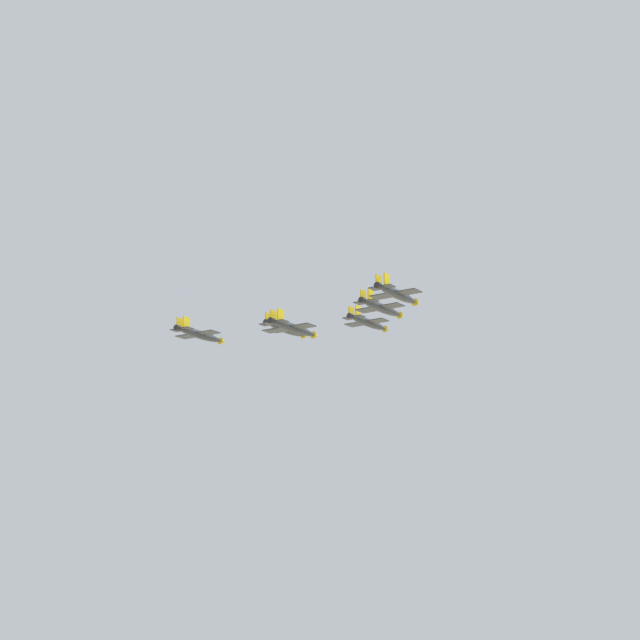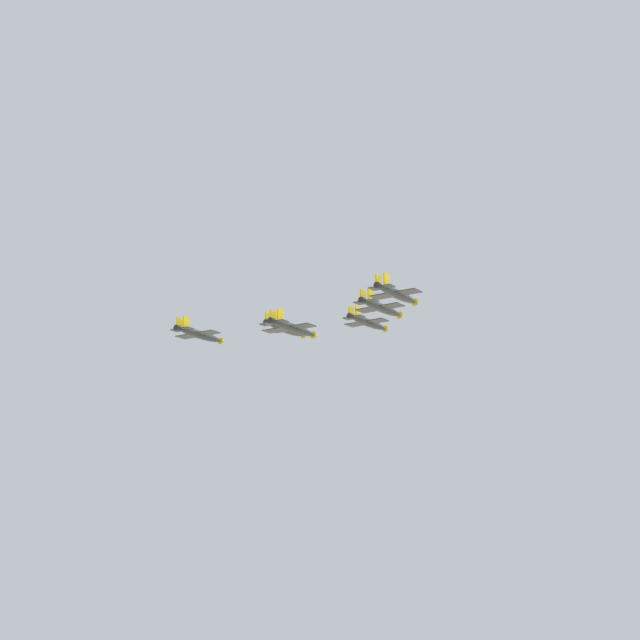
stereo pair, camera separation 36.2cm
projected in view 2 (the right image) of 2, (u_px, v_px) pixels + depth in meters
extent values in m
ellipsoid|color=#2D3338|center=(368.00, 323.00, 274.34)|extent=(8.86, 12.51, 1.76)
cone|color=gold|center=(387.00, 330.00, 280.41)|extent=(2.21, 2.29, 1.50)
ellipsoid|color=#334751|center=(376.00, 323.00, 276.90)|extent=(2.38, 2.69, 1.03)
cube|color=#2D3338|center=(367.00, 323.00, 273.77)|extent=(9.94, 7.91, 0.18)
cube|color=gold|center=(350.00, 325.00, 276.22)|extent=(2.10, 2.75, 0.21)
cube|color=gold|center=(384.00, 320.00, 271.34)|extent=(2.10, 2.75, 0.21)
cube|color=#2D3338|center=(354.00, 317.00, 269.76)|extent=(5.12, 4.35, 0.18)
cube|color=gold|center=(351.00, 313.00, 270.78)|extent=(1.25, 1.78, 2.55)
cube|color=gold|center=(358.00, 311.00, 269.80)|extent=(1.25, 1.78, 2.55)
cylinder|color=black|center=(350.00, 316.00, 268.57)|extent=(1.57, 1.49, 1.23)
ellipsoid|color=#2D3338|center=(286.00, 329.00, 268.85)|extent=(9.00, 12.12, 1.73)
cone|color=gold|center=(305.00, 336.00, 274.93)|extent=(2.19, 2.26, 1.47)
ellipsoid|color=#334751|center=(294.00, 329.00, 271.41)|extent=(2.37, 2.64, 1.01)
cube|color=#2D3338|center=(284.00, 329.00, 268.28)|extent=(9.69, 7.96, 0.17)
cube|color=gold|center=(268.00, 331.00, 270.59)|extent=(2.11, 2.67, 0.21)
cube|color=gold|center=(301.00, 326.00, 265.99)|extent=(2.11, 2.67, 0.21)
cube|color=#2D3338|center=(271.00, 324.00, 264.26)|extent=(5.01, 4.35, 0.17)
cube|color=gold|center=(268.00, 319.00, 265.25)|extent=(1.27, 1.72, 2.50)
cube|color=gold|center=(275.00, 318.00, 264.33)|extent=(1.27, 1.72, 2.50)
cylinder|color=black|center=(267.00, 322.00, 263.07)|extent=(1.54, 1.48, 1.21)
ellipsoid|color=#2D3338|center=(382.00, 308.00, 255.98)|extent=(9.18, 12.85, 1.82)
cone|color=gold|center=(402.00, 316.00, 262.25)|extent=(2.28, 2.36, 1.54)
ellipsoid|color=#334751|center=(390.00, 308.00, 258.62)|extent=(2.46, 2.77, 1.06)
cube|color=#2D3338|center=(380.00, 308.00, 255.39)|extent=(10.23, 8.18, 0.18)
cube|color=gold|center=(361.00, 311.00, 257.90)|extent=(2.17, 2.82, 0.22)
cube|color=gold|center=(399.00, 304.00, 252.90)|extent=(2.17, 2.82, 0.22)
cube|color=#2D3338|center=(366.00, 302.00, 251.24)|extent=(5.27, 4.49, 0.18)
cube|color=gold|center=(363.00, 297.00, 252.29)|extent=(1.30, 1.83, 2.62)
cube|color=gold|center=(371.00, 295.00, 251.29)|extent=(1.30, 1.83, 2.62)
cylinder|color=black|center=(362.00, 300.00, 250.02)|extent=(1.62, 1.54, 1.27)
ellipsoid|color=#2D3338|center=(200.00, 335.00, 263.40)|extent=(8.97, 12.51, 1.77)
cone|color=gold|center=(223.00, 342.00, 269.53)|extent=(2.22, 2.30, 1.50)
ellipsoid|color=#334751|center=(209.00, 335.00, 265.99)|extent=(2.40, 2.70, 1.03)
cube|color=#2D3338|center=(198.00, 335.00, 262.83)|extent=(9.96, 7.98, 0.18)
cube|color=gold|center=(182.00, 337.00, 265.27)|extent=(2.12, 2.75, 0.21)
cube|color=gold|center=(214.00, 332.00, 260.42)|extent=(2.12, 2.75, 0.21)
cube|color=#2D3338|center=(182.00, 329.00, 258.79)|extent=(5.14, 4.38, 0.18)
cube|color=gold|center=(180.00, 324.00, 259.81)|extent=(1.27, 1.78, 2.56)
cube|color=gold|center=(186.00, 323.00, 258.84)|extent=(1.27, 1.78, 2.56)
cylinder|color=black|center=(177.00, 328.00, 257.59)|extent=(1.57, 1.50, 1.24)
ellipsoid|color=#2D3338|center=(397.00, 294.00, 237.46)|extent=(9.28, 12.43, 1.78)
cone|color=gold|center=(417.00, 303.00, 243.72)|extent=(2.25, 2.32, 1.51)
ellipsoid|color=#334751|center=(405.00, 295.00, 240.10)|extent=(2.44, 2.71, 1.04)
cube|color=#2D3338|center=(395.00, 294.00, 236.87)|extent=(9.94, 8.19, 0.18)
cube|color=gold|center=(375.00, 297.00, 239.23)|extent=(2.18, 2.74, 0.21)
cube|color=gold|center=(416.00, 290.00, 234.53)|extent=(2.18, 2.74, 0.21)
cube|color=#2D3338|center=(382.00, 287.00, 232.74)|extent=(5.14, 4.47, 0.18)
cube|color=gold|center=(378.00, 282.00, 233.75)|extent=(1.31, 1.77, 2.57)
cube|color=gold|center=(387.00, 280.00, 232.81)|extent=(1.31, 1.77, 2.57)
cylinder|color=black|center=(378.00, 285.00, 231.52)|extent=(1.59, 1.52, 1.25)
ellipsoid|color=#2D3338|center=(293.00, 328.00, 249.79)|extent=(9.10, 12.69, 1.79)
cone|color=gold|center=(316.00, 336.00, 256.00)|extent=(2.26, 2.34, 1.53)
ellipsoid|color=#334751|center=(302.00, 328.00, 252.41)|extent=(2.43, 2.74, 1.05)
cube|color=#2D3338|center=(291.00, 328.00, 249.20)|extent=(10.10, 8.10, 0.18)
cube|color=gold|center=(273.00, 331.00, 251.68)|extent=(2.15, 2.79, 0.22)
cube|color=gold|center=(310.00, 325.00, 246.76)|extent=(2.15, 2.79, 0.22)
cube|color=#2D3338|center=(276.00, 322.00, 245.10)|extent=(5.21, 4.45, 0.18)
cube|color=gold|center=(273.00, 317.00, 246.14)|extent=(1.29, 1.80, 2.59)
cube|color=gold|center=(281.00, 316.00, 245.15)|extent=(1.29, 1.80, 2.59)
cylinder|color=black|center=(271.00, 321.00, 243.89)|extent=(1.60, 1.52, 1.26)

